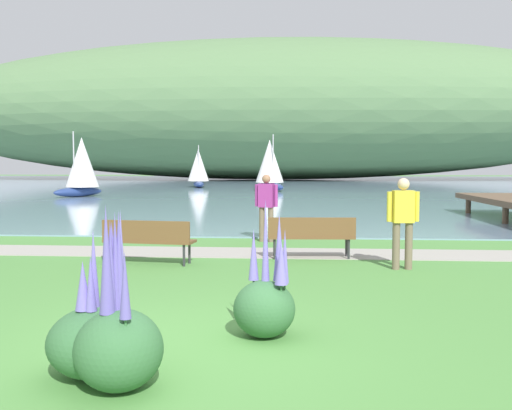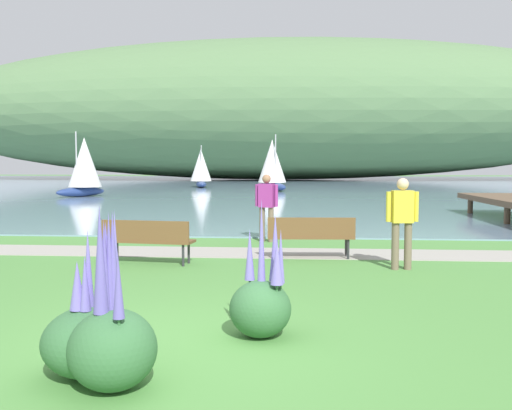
% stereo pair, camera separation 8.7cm
% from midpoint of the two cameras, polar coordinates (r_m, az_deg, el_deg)
% --- Properties ---
extents(ground_plane, '(200.00, 200.00, 0.00)m').
position_cam_midpoint_polar(ground_plane, '(6.32, -7.75, -13.99)').
color(ground_plane, '#518E42').
extents(bay_water, '(180.00, 80.00, 0.04)m').
position_cam_midpoint_polar(bay_water, '(54.87, 3.18, 2.07)').
color(bay_water, '#7A99B2').
rests_on(bay_water, ground).
extents(distant_hillside, '(95.21, 28.00, 17.56)m').
position_cam_midpoint_polar(distant_hillside, '(73.08, 1.86, 9.49)').
color(distant_hillside, '#567A4C').
rests_on(distant_hillside, bay_water).
extents(shoreline_path, '(60.00, 1.50, 0.01)m').
position_cam_midpoint_polar(shoreline_path, '(12.57, -1.44, -4.83)').
color(shoreline_path, '#A39E93').
rests_on(shoreline_path, ground).
extents(park_bench_near_camera, '(1.83, 0.59, 0.88)m').
position_cam_midpoint_polar(park_bench_near_camera, '(11.77, 5.78, -2.93)').
color(park_bench_near_camera, brown).
rests_on(park_bench_near_camera, ground).
extents(park_bench_further_along, '(1.85, 0.71, 0.88)m').
position_cam_midpoint_polar(park_bench_further_along, '(11.29, -10.70, -3.28)').
color(park_bench_further_along, brown).
rests_on(park_bench_further_along, ground).
extents(person_at_shoreline, '(0.59, 0.32, 1.71)m').
position_cam_midpoint_polar(person_at_shoreline, '(14.27, 1.24, 0.16)').
color(person_at_shoreline, '#72604C').
rests_on(person_at_shoreline, ground).
extents(person_on_the_grass, '(0.61, 0.26, 1.71)m').
position_cam_midpoint_polar(person_on_the_grass, '(10.83, 14.78, -1.22)').
color(person_on_the_grass, '#72604C').
rests_on(person_on_the_grass, ground).
extents(echium_bush_closest_to_camera, '(0.77, 0.77, 1.62)m').
position_cam_midpoint_polar(echium_bush_closest_to_camera, '(5.16, -13.89, -12.89)').
color(echium_bush_closest_to_camera, '#386B3D').
rests_on(echium_bush_closest_to_camera, ground).
extents(echium_bush_beside_closest, '(0.90, 0.90, 1.56)m').
position_cam_midpoint_polar(echium_bush_beside_closest, '(5.53, -15.86, -12.65)').
color(echium_bush_beside_closest, '#386B3D').
rests_on(echium_bush_beside_closest, ground).
extents(echium_bush_mid_cluster, '(0.71, 0.71, 1.57)m').
position_cam_midpoint_polar(echium_bush_mid_cluster, '(6.48, 0.94, -9.77)').
color(echium_bush_mid_cluster, '#386B3D').
rests_on(echium_bush_mid_cluster, ground).
extents(sailboat_nearest_to_shore, '(2.16, 3.14, 3.56)m').
position_cam_midpoint_polar(sailboat_nearest_to_shore, '(48.07, -5.54, 3.79)').
color(sailboat_nearest_to_shore, navy).
rests_on(sailboat_nearest_to_shore, bay_water).
extents(sailboat_mid_bay, '(2.83, 3.28, 3.89)m').
position_cam_midpoint_polar(sailboat_mid_bay, '(35.57, -16.93, 3.78)').
color(sailboat_mid_bay, navy).
rests_on(sailboat_mid_bay, bay_water).
extents(sailboat_toward_hillside, '(2.80, 3.56, 4.11)m').
position_cam_midpoint_polar(sailboat_toward_hillside, '(41.54, 1.73, 4.12)').
color(sailboat_toward_hillside, navy).
rests_on(sailboat_toward_hillside, bay_water).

